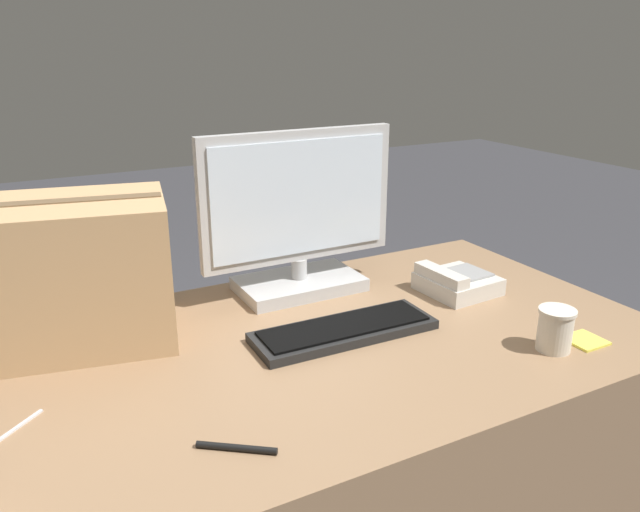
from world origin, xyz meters
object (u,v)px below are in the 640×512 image
object	(u,v)px
keyboard	(345,330)
pen_marker	(237,448)
desk_phone	(456,282)
paper_cup_right	(555,329)
monitor	(299,222)
cardboard_box	(70,273)
sticky_note_pad	(585,340)

from	to	relation	value
keyboard	pen_marker	size ratio (longest dim) A/B	3.67
desk_phone	paper_cup_right	world-z (taller)	paper_cup_right
monitor	keyboard	world-z (taller)	monitor
desk_phone	paper_cup_right	bearing A→B (deg)	-97.89
pen_marker	monitor	bearing A→B (deg)	91.49
keyboard	pen_marker	bearing A→B (deg)	-141.47
paper_cup_right	keyboard	bearing A→B (deg)	143.26
keyboard	cardboard_box	distance (m)	0.64
keyboard	pen_marker	xyz separation A→B (m)	(-0.38, -0.29, -0.01)
keyboard	sticky_note_pad	distance (m)	0.56
desk_phone	cardboard_box	distance (m)	0.99
monitor	pen_marker	world-z (taller)	monitor
keyboard	sticky_note_pad	size ratio (longest dim) A/B	5.40
monitor	paper_cup_right	xyz separation A→B (m)	(0.35, -0.59, -0.15)
monitor	keyboard	size ratio (longest dim) A/B	1.24
monitor	sticky_note_pad	bearing A→B (deg)	-53.26
keyboard	cardboard_box	xyz separation A→B (m)	(-0.56, 0.28, 0.15)
monitor	cardboard_box	size ratio (longest dim) A/B	1.13
monitor	keyboard	bearing A→B (deg)	-95.88
cardboard_box	keyboard	bearing A→B (deg)	-26.21
keyboard	paper_cup_right	xyz separation A→B (m)	(0.38, -0.28, 0.04)
pen_marker	sticky_note_pad	size ratio (longest dim) A/B	1.47
paper_cup_right	pen_marker	distance (m)	0.77
keyboard	pen_marker	distance (m)	0.48
paper_cup_right	pen_marker	world-z (taller)	paper_cup_right
pen_marker	keyboard	bearing A→B (deg)	73.61
cardboard_box	paper_cup_right	bearing A→B (deg)	-30.76
desk_phone	paper_cup_right	size ratio (longest dim) A/B	1.97
desk_phone	pen_marker	world-z (taller)	desk_phone
paper_cup_right	cardboard_box	xyz separation A→B (m)	(-0.94, 0.56, 0.12)
cardboard_box	sticky_note_pad	size ratio (longest dim) A/B	5.89
monitor	cardboard_box	distance (m)	0.59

